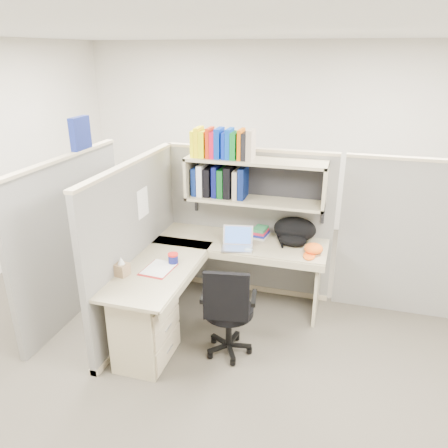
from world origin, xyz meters
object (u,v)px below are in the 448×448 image
(laptop, at_px, (237,239))
(backpack, at_px, (294,231))
(task_chair, at_px, (228,325))
(snack_canister, at_px, (173,258))
(desk, at_px, (174,302))

(laptop, distance_m, backpack, 0.60)
(laptop, height_order, task_chair, laptop)
(backpack, xyz_separation_m, snack_canister, (-1.00, -0.76, -0.08))
(backpack, relative_size, task_chair, 0.47)
(laptop, bearing_deg, desk, -132.28)
(task_chair, bearing_deg, desk, 176.97)
(desk, bearing_deg, laptop, 57.91)
(backpack, xyz_separation_m, task_chair, (-0.41, -0.99, -0.53))
(laptop, xyz_separation_m, backpack, (0.51, 0.30, 0.02))
(snack_canister, bearing_deg, laptop, 43.54)
(backpack, bearing_deg, snack_canister, -144.33)
(backpack, distance_m, snack_canister, 1.26)
(laptop, height_order, backpack, backpack)
(desk, distance_m, snack_canister, 0.40)
(task_chair, bearing_deg, laptop, 98.57)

